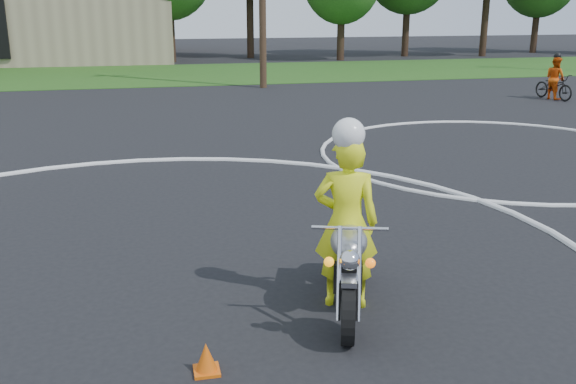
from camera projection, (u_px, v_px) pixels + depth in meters
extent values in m
cube|color=#1E4714|center=(138.00, 75.00, 30.73)|extent=(120.00, 10.00, 0.02)
torus|color=silver|center=(140.00, 268.00, 8.27)|extent=(12.12, 12.12, 0.12)
torus|color=silver|center=(497.00, 153.00, 14.64)|extent=(8.10, 8.10, 0.10)
cylinder|color=black|center=(348.00, 312.00, 6.40)|extent=(0.32, 0.67, 0.66)
cylinder|color=black|center=(347.00, 254.00, 7.87)|extent=(0.32, 0.67, 0.66)
cube|color=black|center=(348.00, 269.00, 7.16)|extent=(0.48, 0.67, 0.33)
ellipsoid|color=#9FA0A4|center=(349.00, 241.00, 6.83)|extent=(0.59, 0.79, 0.31)
cube|color=black|center=(348.00, 228.00, 7.37)|extent=(0.47, 0.72, 0.11)
cylinder|color=white|center=(339.00, 273.00, 6.38)|extent=(0.16, 0.39, 0.89)
cylinder|color=white|center=(359.00, 273.00, 6.37)|extent=(0.16, 0.39, 0.89)
cube|color=silver|center=(349.00, 281.00, 6.28)|extent=(0.22, 0.28, 0.06)
cylinder|color=silver|center=(350.00, 228.00, 6.44)|extent=(0.75, 0.27, 0.04)
sphere|color=white|center=(350.00, 260.00, 6.12)|extent=(0.20, 0.20, 0.20)
sphere|color=orange|center=(329.00, 262.00, 6.17)|extent=(0.10, 0.10, 0.10)
sphere|color=orange|center=(370.00, 263.00, 6.14)|extent=(0.10, 0.10, 0.10)
cylinder|color=silver|center=(362.00, 264.00, 7.59)|extent=(0.35, 0.87, 0.09)
imported|color=#F5FF1A|center=(346.00, 223.00, 7.05)|extent=(0.82, 0.66, 1.95)
sphere|color=white|center=(349.00, 134.00, 6.71)|extent=(0.35, 0.35, 0.35)
imported|color=black|center=(554.00, 87.00, 22.87)|extent=(0.88, 1.79, 0.90)
imported|color=#DA4E0B|center=(555.00, 78.00, 22.79)|extent=(0.69, 0.82, 1.50)
sphere|color=black|center=(558.00, 56.00, 22.57)|extent=(0.26, 0.26, 0.26)
cone|color=#E2580B|center=(206.00, 358.00, 5.92)|extent=(0.22, 0.22, 0.30)
cube|color=#E2580B|center=(207.00, 371.00, 5.95)|extent=(0.24, 0.24, 0.03)
cylinder|color=#382619|center=(171.00, 34.00, 37.25)|extent=(0.44, 0.44, 3.24)
cylinder|color=#382619|center=(250.00, 26.00, 40.07)|extent=(0.44, 0.44, 3.96)
cylinder|color=#382619|center=(341.00, 36.00, 38.48)|extent=(0.44, 0.44, 2.88)
cylinder|color=#382619|center=(406.00, 28.00, 41.31)|extent=(0.44, 0.44, 3.60)
cylinder|color=#382619|center=(485.00, 22.00, 41.33)|extent=(0.44, 0.44, 4.32)
cylinder|color=#382619|center=(535.00, 29.00, 44.41)|extent=(0.44, 0.44, 3.24)
cylinder|color=#382619|center=(101.00, 37.00, 37.39)|extent=(0.44, 0.44, 2.88)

